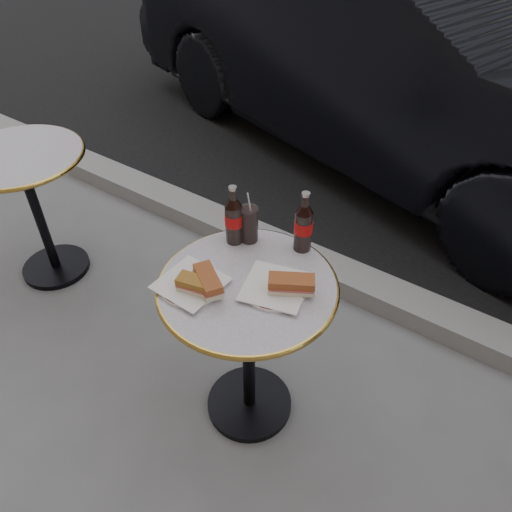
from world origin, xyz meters
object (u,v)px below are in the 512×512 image
Objects in this scene: plate_right at (275,288)px; cola_bottle_left at (234,215)px; plate_left at (191,285)px; cola_glass at (249,224)px; bistro_table at (249,352)px; parked_car at (403,52)px; cola_bottle_right at (304,222)px.

plate_right is 0.31m from cola_bottle_left.
plate_left is at bearing -85.46° from cola_bottle_left.
cola_glass is (0.02, 0.31, 0.07)m from plate_left.
cola_bottle_left is at bearing 153.65° from plate_right.
parked_car is (-0.42, 2.41, 0.38)m from bistro_table.
bistro_table is 0.50m from cola_glass.
plate_right is (0.09, 0.03, 0.37)m from bistro_table.
plate_left is 0.45m from cola_bottle_right.
parked_car is (-0.29, 2.21, -0.06)m from cola_glass.
cola_bottle_left is (-0.26, 0.13, 0.11)m from plate_right.
cola_bottle_right is (-0.04, 0.23, 0.11)m from plate_right.
plate_right is 0.05× the size of parked_car.
cola_bottle_right is (0.21, 0.38, 0.11)m from plate_left.
plate_right is at bearing -81.48° from cola_bottle_right.
cola_glass is 2.23m from parked_car.
parked_car is at bearing 97.36° from cola_glass.
cola_bottle_left is (-0.17, 0.16, 0.48)m from bistro_table.
bistro_table is 2.47m from parked_car.
cola_glass is (-0.22, 0.17, 0.07)m from plate_right.
cola_glass is at bearing 143.05° from plate_right.
plate_left is 0.28m from plate_right.
plate_left is at bearing -148.77° from plate_right.
cola_bottle_left reaches higher than bistro_table.
bistro_table is 0.38m from plate_right.
cola_glass is (-0.13, 0.20, 0.44)m from bistro_table.
cola_bottle_right is (0.06, 0.26, 0.49)m from bistro_table.
cola_bottle_left reaches higher than cola_glass.
cola_glass is (0.04, 0.04, -0.05)m from cola_bottle_left.
cola_glass is at bearing -156.07° from parked_car.
cola_glass is at bearing -160.21° from cola_bottle_right.
plate_right is 0.26m from cola_bottle_right.
plate_right is at bearing -36.95° from cola_glass.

